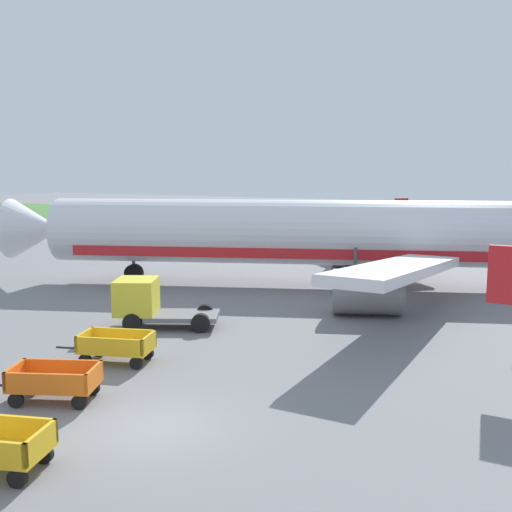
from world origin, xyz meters
TOP-DOWN VIEW (x-y plane):
  - ground_plane at (0.00, 0.00)m, footprint 220.00×220.00m
  - grass_strip at (0.00, 56.56)m, footprint 220.00×28.00m
  - airplane at (-2.37, 20.36)m, footprint 36.54×29.74m
  - baggage_cart_third_in_row at (-3.68, 0.20)m, footprint 3.57×2.23m
  - baggage_cart_fourth_in_row at (-4.37, 3.89)m, footprint 3.62×2.04m
  - service_truck_beside_carts at (-6.30, 8.43)m, footprint 4.77×3.55m

SIDE VIEW (x-z plane):
  - ground_plane at x=0.00m, z-range 0.00..0.00m
  - grass_strip at x=0.00m, z-range 0.00..0.06m
  - baggage_cart_third_in_row at x=-3.68m, z-range 0.07..1.14m
  - baggage_cart_fourth_in_row at x=-4.37m, z-range 0.07..1.14m
  - service_truck_beside_carts at x=-6.30m, z-range 0.05..2.15m
  - airplane at x=-2.37m, z-range -2.62..8.72m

